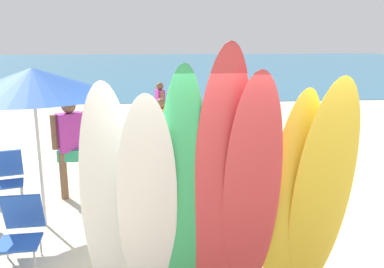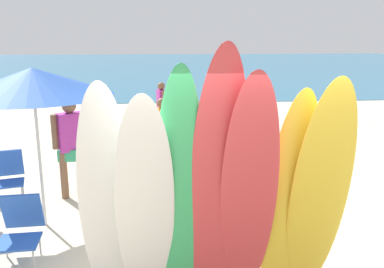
# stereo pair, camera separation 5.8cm
# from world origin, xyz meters

# --- Properties ---
(ground) EXTENTS (60.00, 60.00, 0.00)m
(ground) POSITION_xyz_m (0.00, 14.00, 0.00)
(ground) COLOR beige
(ocean_water) EXTENTS (60.00, 40.00, 0.02)m
(ocean_water) POSITION_xyz_m (0.00, 32.67, 0.01)
(ocean_water) COLOR teal
(ocean_water) RESTS_ON ground
(surfboard_rack) EXTENTS (2.53, 0.07, 0.69)m
(surfboard_rack) POSITION_xyz_m (0.00, 0.00, 0.53)
(surfboard_rack) COLOR brown
(surfboard_rack) RESTS_ON ground
(surfboard_white_0) EXTENTS (0.56, 0.58, 2.44)m
(surfboard_white_0) POSITION_xyz_m (-1.06, -0.41, 1.22)
(surfboard_white_0) COLOR white
(surfboard_white_0) RESTS_ON ground
(surfboard_white_1) EXTENTS (0.59, 0.77, 2.36)m
(surfboard_white_1) POSITION_xyz_m (-0.69, -0.54, 1.18)
(surfboard_white_1) COLOR white
(surfboard_white_1) RESTS_ON ground
(surfboard_green_2) EXTENTS (0.49, 0.71, 2.60)m
(surfboard_green_2) POSITION_xyz_m (-0.36, -0.50, 1.30)
(surfboard_green_2) COLOR #38B266
(surfboard_green_2) RESTS_ON ground
(surfboard_red_3) EXTENTS (0.58, 0.79, 2.77)m
(surfboard_red_3) POSITION_xyz_m (-0.00, -0.53, 1.39)
(surfboard_red_3) COLOR #D13D42
(surfboard_red_3) RESTS_ON ground
(surfboard_red_4) EXTENTS (0.63, 0.91, 2.55)m
(surfboard_red_4) POSITION_xyz_m (0.30, -0.56, 1.28)
(surfboard_red_4) COLOR #D13D42
(surfboard_red_4) RESTS_ON ground
(surfboard_yellow_5) EXTENTS (0.56, 0.65, 2.37)m
(surfboard_yellow_5) POSITION_xyz_m (0.72, -0.45, 1.19)
(surfboard_yellow_5) COLOR yellow
(surfboard_yellow_5) RESTS_ON ground
(surfboard_yellow_6) EXTENTS (0.63, 0.88, 2.50)m
(surfboard_yellow_6) POSITION_xyz_m (0.99, -0.55, 1.25)
(surfboard_yellow_6) COLOR yellow
(surfboard_yellow_6) RESTS_ON ground
(beachgoer_by_water) EXTENTS (0.43, 0.62, 1.63)m
(beachgoer_by_water) POSITION_xyz_m (-0.13, 2.23, 0.94)
(beachgoer_by_water) COLOR tan
(beachgoer_by_water) RESTS_ON ground
(beachgoer_photographing) EXTENTS (0.57, 0.42, 1.74)m
(beachgoer_photographing) POSITION_xyz_m (-2.06, 2.84, 1.00)
(beachgoer_photographing) COLOR brown
(beachgoer_photographing) RESTS_ON ground
(beachgoer_near_rack) EXTENTS (0.39, 0.56, 1.52)m
(beachgoer_near_rack) POSITION_xyz_m (-0.47, 7.06, 0.87)
(beachgoer_near_rack) COLOR brown
(beachgoer_near_rack) RESTS_ON ground
(beachgoer_midbeach) EXTENTS (0.43, 0.42, 1.50)m
(beachgoer_midbeach) POSITION_xyz_m (0.35, 8.33, 0.86)
(beachgoer_midbeach) COLOR tan
(beachgoer_midbeach) RESTS_ON ground
(beachgoer_strolling) EXTENTS (0.58, 0.25, 1.54)m
(beachgoer_strolling) POSITION_xyz_m (-0.48, 4.14, 0.89)
(beachgoer_strolling) COLOR brown
(beachgoer_strolling) RESTS_ON ground
(beach_chair_blue) EXTENTS (0.54, 0.68, 0.83)m
(beach_chair_blue) POSITION_xyz_m (-2.32, 0.79, 0.43)
(beach_chair_blue) COLOR #B7B7BC
(beach_chair_blue) RESTS_ON ground
(beach_chair_striped) EXTENTS (0.66, 0.76, 0.83)m
(beach_chair_striped) POSITION_xyz_m (-3.20, 2.92, 0.43)
(beach_chair_striped) COLOR #B7B7BC
(beach_chair_striped) RESTS_ON ground
(beach_umbrella) EXTENTS (2.22, 2.22, 2.36)m
(beach_umbrella) POSITION_xyz_m (-2.28, 1.71, 2.16)
(beach_umbrella) COLOR silver
(beach_umbrella) RESTS_ON ground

